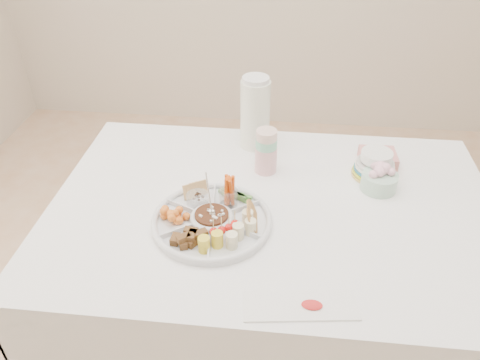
# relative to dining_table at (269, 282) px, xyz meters

# --- Properties ---
(floor) EXTENTS (4.00, 4.00, 0.00)m
(floor) POSITION_rel_dining_table_xyz_m (0.00, 0.00, -0.38)
(floor) COLOR tan
(floor) RESTS_ON ground
(dining_table) EXTENTS (1.52, 1.02, 0.76)m
(dining_table) POSITION_rel_dining_table_xyz_m (0.00, 0.00, 0.00)
(dining_table) COLOR white
(dining_table) RESTS_ON floor
(party_tray) EXTENTS (0.50, 0.50, 0.04)m
(party_tray) POSITION_rel_dining_table_xyz_m (-0.19, -0.12, 0.40)
(party_tray) COLOR white
(party_tray) RESTS_ON dining_table
(bean_dip) EXTENTS (0.14, 0.14, 0.04)m
(bean_dip) POSITION_rel_dining_table_xyz_m (-0.19, -0.12, 0.41)
(bean_dip) COLOR #552D0D
(bean_dip) RESTS_ON party_tray
(tortillas) EXTENTS (0.13, 0.13, 0.06)m
(tortillas) POSITION_rel_dining_table_xyz_m (-0.06, -0.11, 0.42)
(tortillas) COLOR #8E5E22
(tortillas) RESTS_ON party_tray
(carrot_cucumber) EXTENTS (0.16, 0.16, 0.11)m
(carrot_cucumber) POSITION_rel_dining_table_xyz_m (-0.14, -0.00, 0.44)
(carrot_cucumber) COLOR #D84D0D
(carrot_cucumber) RESTS_ON party_tray
(pita_raisins) EXTENTS (0.14, 0.14, 0.06)m
(pita_raisins) POSITION_rel_dining_table_xyz_m (-0.27, -0.01, 0.42)
(pita_raisins) COLOR #EEA95E
(pita_raisins) RESTS_ON party_tray
(cherries) EXTENTS (0.15, 0.15, 0.05)m
(cherries) POSITION_rel_dining_table_xyz_m (-0.32, -0.13, 0.42)
(cherries) COLOR orange
(cherries) RESTS_ON party_tray
(granola_chunks) EXTENTS (0.14, 0.14, 0.05)m
(granola_chunks) POSITION_rel_dining_table_xyz_m (-0.25, -0.24, 0.42)
(granola_chunks) COLOR #3B2918
(granola_chunks) RESTS_ON party_tray
(banana_tomato) EXTENTS (0.15, 0.15, 0.09)m
(banana_tomato) POSITION_rel_dining_table_xyz_m (-0.12, -0.23, 0.44)
(banana_tomato) COLOR #E8D377
(banana_tomato) RESTS_ON party_tray
(cup_stack) EXTENTS (0.09, 0.09, 0.23)m
(cup_stack) POSITION_rel_dining_table_xyz_m (-0.04, 0.21, 0.49)
(cup_stack) COLOR beige
(cup_stack) RESTS_ON dining_table
(thermos) EXTENTS (0.14, 0.14, 0.30)m
(thermos) POSITION_rel_dining_table_xyz_m (-0.10, 0.39, 0.53)
(thermos) COLOR silver
(thermos) RESTS_ON dining_table
(flower_bowl) EXTENTS (0.15, 0.15, 0.09)m
(flower_bowl) POSITION_rel_dining_table_xyz_m (0.37, 0.13, 0.43)
(flower_bowl) COLOR #8DBAA8
(flower_bowl) RESTS_ON dining_table
(napkin_stack) EXTENTS (0.14, 0.12, 0.04)m
(napkin_stack) POSITION_rel_dining_table_xyz_m (0.39, 0.30, 0.40)
(napkin_stack) COLOR pink
(napkin_stack) RESTS_ON dining_table
(plate_stack) EXTENTS (0.20, 0.20, 0.10)m
(plate_stack) POSITION_rel_dining_table_xyz_m (0.36, 0.22, 0.43)
(plate_stack) COLOR #EFDE5F
(plate_stack) RESTS_ON dining_table
(placemat) EXTENTS (0.32, 0.14, 0.01)m
(placemat) POSITION_rel_dining_table_xyz_m (0.09, -0.42, 0.38)
(placemat) COLOR white
(placemat) RESTS_ON dining_table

